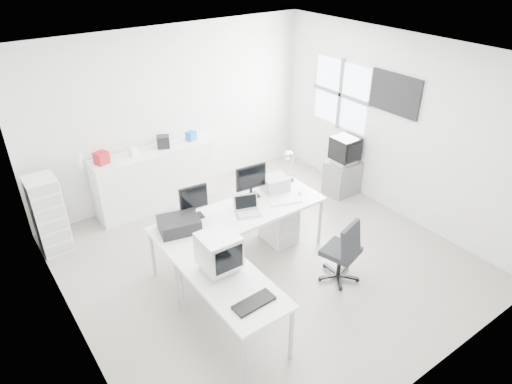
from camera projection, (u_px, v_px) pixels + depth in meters
floor at (264, 259)px, 6.39m from camera, size 5.00×5.00×0.01m
ceiling at (267, 57)px, 4.99m from camera, size 5.00×5.00×0.01m
back_wall at (174, 114)px, 7.45m from camera, size 5.00×0.02×2.80m
left_wall at (59, 240)px, 4.43m from camera, size 0.02×5.00×2.80m
right_wall at (396, 127)px, 6.96m from camera, size 0.02×5.00×2.80m
window at (341, 94)px, 7.69m from camera, size 0.02×1.20×1.10m
wall_picture at (395, 94)px, 6.76m from camera, size 0.04×0.90×0.60m
main_desk at (241, 235)px, 6.25m from camera, size 2.40×0.80×0.75m
side_desk at (233, 308)px, 5.05m from camera, size 0.70×1.40×0.75m
drawer_pedestal at (279, 222)px, 6.68m from camera, size 0.40×0.50×0.60m
inkjet_printer at (179, 224)px, 5.66m from camera, size 0.56×0.48×0.17m
lcd_monitor_small at (194, 202)px, 5.85m from camera, size 0.40×0.26×0.47m
lcd_monitor_large at (251, 182)px, 6.30m from camera, size 0.47×0.23×0.47m
laptop at (248, 207)px, 5.97m from camera, size 0.42×0.42×0.22m
white_keyboard at (286, 202)px, 6.28m from camera, size 0.48×0.28×0.02m
white_mouse at (300, 193)px, 6.46m from camera, size 0.06×0.06×0.06m
laser_printer at (275, 183)px, 6.55m from camera, size 0.40×0.36×0.20m
desk_lamp at (291, 167)px, 6.72m from camera, size 0.18×0.18×0.44m
crt_monitor at (219, 255)px, 4.94m from camera, size 0.36×0.36×0.41m
black_keyboard at (254, 303)px, 4.57m from camera, size 0.45×0.20×0.03m
office_chair at (341, 248)px, 5.82m from camera, size 0.69×0.69×0.96m
tv_cabinet at (342, 178)px, 7.88m from camera, size 0.53×0.44×0.58m
crt_tv at (345, 151)px, 7.63m from camera, size 0.50×0.48×0.45m
sideboard at (156, 178)px, 7.44m from camera, size 1.98×0.50×0.99m
clutter_box_a at (101, 158)px, 6.74m from camera, size 0.23×0.22×0.19m
clutter_box_b at (134, 152)px, 7.01m from camera, size 0.14×0.13×0.12m
clutter_box_c at (163, 142)px, 7.25m from camera, size 0.25×0.24×0.19m
clutter_box_d at (191, 136)px, 7.51m from camera, size 0.18×0.17×0.15m
clutter_bottle at (80, 161)px, 6.61m from camera, size 0.07×0.07×0.22m
filing_cabinet at (49, 215)px, 6.35m from camera, size 0.40×0.47×1.13m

